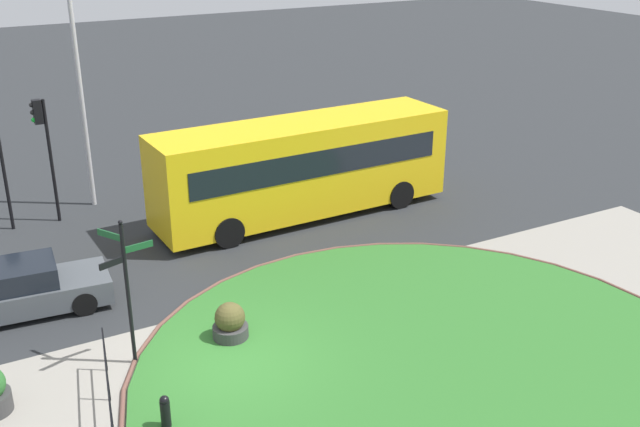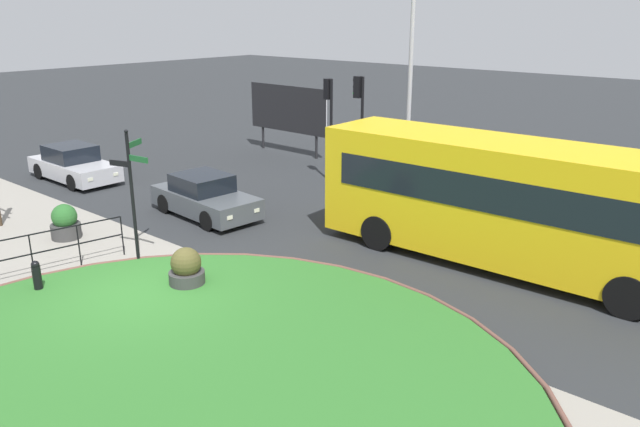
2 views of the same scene
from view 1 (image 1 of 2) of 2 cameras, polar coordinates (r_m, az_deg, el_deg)
ground at (r=17.77m, az=-6.69°, el=-11.40°), size 120.00×120.00×0.00m
sidewalk_paving at (r=16.46m, az=-4.31°, el=-14.31°), size 32.00×8.57×0.02m
grass_island at (r=17.56m, az=8.74°, el=-11.77°), size 13.70×13.70×0.10m
grass_kerb_ring at (r=17.56m, az=8.74°, el=-11.76°), size 14.01×14.01×0.11m
signpost_directional at (r=17.23m, az=-14.60°, el=-5.08°), size 1.29×0.87×3.60m
bollard_foreground at (r=15.81m, az=-11.72°, el=-14.67°), size 0.21×0.21×0.82m
railing_grass_edge at (r=15.75m, az=-15.74°, el=-13.86°), size 0.94×4.66×1.15m
bus_yellow at (r=25.21m, az=-1.32°, el=3.63°), size 10.37×2.76×3.31m
car_near_lane at (r=20.94m, az=-21.40°, el=-5.41°), size 4.14×2.07×1.38m
traffic_light_near at (r=25.89m, az=-20.38°, el=5.70°), size 0.49×0.26×4.20m
lamppost_tall at (r=26.70m, az=-17.95°, el=9.99°), size 0.32×0.32×8.68m
planter_kerbside at (r=18.45m, az=-6.87°, el=-8.39°), size 0.88×0.88×1.01m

